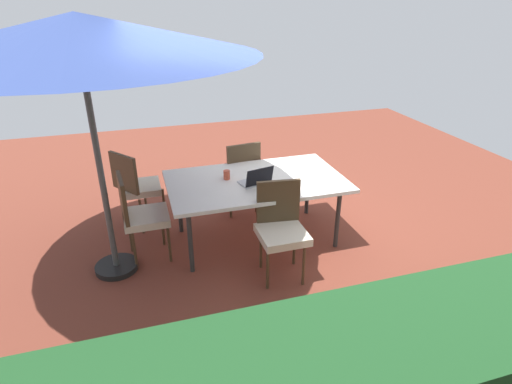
{
  "coord_description": "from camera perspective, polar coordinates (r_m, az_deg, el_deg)",
  "views": [
    {
      "loc": [
        1.24,
        4.08,
        2.64
      ],
      "look_at": [
        0.0,
        0.0,
        0.61
      ],
      "focal_mm": 29.46,
      "sensor_mm": 36.0,
      "label": 1
    }
  ],
  "objects": [
    {
      "name": "chair_north",
      "position": [
        4.18,
        3.42,
        -4.62
      ],
      "size": [
        0.47,
        0.48,
        0.98
      ],
      "rotation": [
        0.0,
        0.0,
        3.02
      ],
      "color": "beige",
      "rests_on": "ground_plane"
    },
    {
      "name": "chair_east",
      "position": [
        4.57,
        -15.49,
        -2.76
      ],
      "size": [
        0.48,
        0.47,
        0.98
      ],
      "rotation": [
        0.0,
        0.0,
        4.81
      ],
      "color": "beige",
      "rests_on": "ground_plane"
    },
    {
      "name": "dining_table",
      "position": [
        4.68,
        -0.0,
        1.15
      ],
      "size": [
        1.95,
        1.15,
        0.76
      ],
      "color": "white",
      "rests_on": "ground_plane"
    },
    {
      "name": "chair_southeast",
      "position": [
        5.25,
        -15.95,
        0.97
      ],
      "size": [
        0.58,
        0.58,
        0.98
      ],
      "rotation": [
        0.0,
        0.0,
        5.36
      ],
      "color": "beige",
      "rests_on": "ground_plane"
    },
    {
      "name": "cup",
      "position": [
        4.67,
        -4.0,
        2.34
      ],
      "size": [
        0.07,
        0.07,
        0.1
      ],
      "primitive_type": "cylinder",
      "color": "#CC4C33",
      "rests_on": "dining_table"
    },
    {
      "name": "patio_umbrella",
      "position": [
        3.95,
        -23.14,
        18.98
      ],
      "size": [
        3.07,
        3.07,
        2.51
      ],
      "color": "#4C4C4C",
      "rests_on": "ground_plane"
    },
    {
      "name": "chair_south",
      "position": [
        5.4,
        -2.23,
        2.66
      ],
      "size": [
        0.48,
        0.49,
        0.98
      ],
      "rotation": [
        0.0,
        0.0,
        0.13
      ],
      "color": "beige",
      "rests_on": "ground_plane"
    },
    {
      "name": "ground_plane",
      "position": [
        5.02,
        -0.0,
        -6.41
      ],
      "size": [
        10.0,
        10.0,
        0.02
      ],
      "primitive_type": "cube",
      "color": "brown"
    },
    {
      "name": "laptop",
      "position": [
        4.53,
        0.06,
        1.62
      ],
      "size": [
        0.37,
        0.31,
        0.21
      ],
      "rotation": [
        0.0,
        0.0,
        0.23
      ],
      "color": "#B7B7BC",
      "rests_on": "dining_table"
    }
  ]
}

